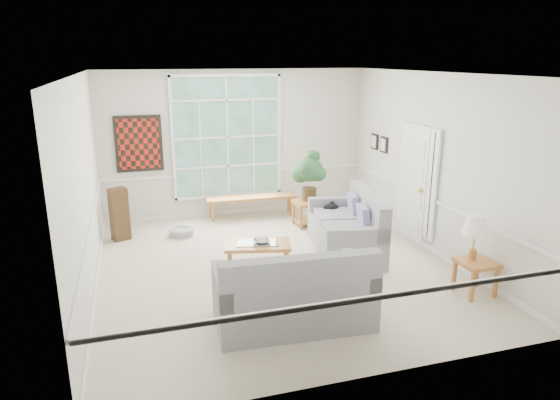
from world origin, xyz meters
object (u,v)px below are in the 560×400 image
object	(u,v)px
coffee_table	(258,255)
side_table	(475,277)
loveseat_front	(293,284)
end_table	(307,213)
loveseat_right	(345,223)

from	to	relation	value
coffee_table	side_table	xyz separation A→B (m)	(2.69, -1.82, 0.06)
loveseat_front	end_table	bearing A→B (deg)	71.46
loveseat_right	side_table	distance (m)	2.31
coffee_table	loveseat_right	bearing A→B (deg)	19.90
loveseat_right	side_table	size ratio (longest dim) A/B	3.82
coffee_table	end_table	world-z (taller)	end_table
loveseat_front	coffee_table	bearing A→B (deg)	93.35
loveseat_front	side_table	size ratio (longest dim) A/B	3.86
coffee_table	end_table	bearing A→B (deg)	62.82
loveseat_right	loveseat_front	xyz separation A→B (m)	(-1.59, -2.02, 0.01)
loveseat_front	coffee_table	distance (m)	1.86
loveseat_right	loveseat_front	size ratio (longest dim) A/B	0.99
end_table	loveseat_right	bearing A→B (deg)	-83.56
loveseat_right	end_table	distance (m)	1.51
loveseat_front	end_table	size ratio (longest dim) A/B	3.88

